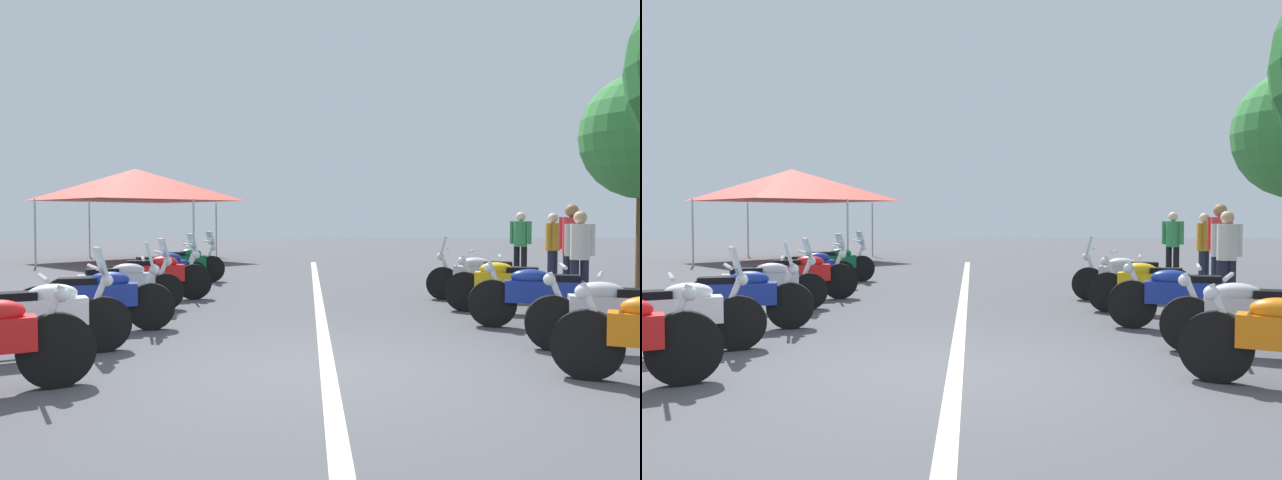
% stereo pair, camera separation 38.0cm
% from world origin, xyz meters
% --- Properties ---
extents(ground_plane, '(80.00, 80.00, 0.00)m').
position_xyz_m(ground_plane, '(0.00, 0.00, 0.00)').
color(ground_plane, '#4C4C51').
extents(lane_centre_stripe, '(21.24, 0.16, 0.01)m').
position_xyz_m(lane_centre_stripe, '(4.56, 0.00, 0.00)').
color(lane_centre_stripe, beige).
rests_on(lane_centre_stripe, ground_plane).
extents(motorcycle_left_row_1, '(1.10, 1.88, 1.21)m').
position_xyz_m(motorcycle_left_row_1, '(0.69, 3.14, 0.46)').
color(motorcycle_left_row_1, black).
rests_on(motorcycle_left_row_1, ground_plane).
extents(motorcycle_left_row_2, '(0.82, 2.03, 1.21)m').
position_xyz_m(motorcycle_left_row_2, '(2.22, 3.00, 0.47)').
color(motorcycle_left_row_2, black).
rests_on(motorcycle_left_row_2, ground_plane).
extents(motorcycle_left_row_3, '(1.10, 2.00, 1.19)m').
position_xyz_m(motorcycle_left_row_3, '(3.92, 3.23, 0.46)').
color(motorcycle_left_row_3, black).
rests_on(motorcycle_left_row_3, ground_plane).
extents(motorcycle_left_row_4, '(0.84, 2.08, 1.01)m').
position_xyz_m(motorcycle_left_row_4, '(5.38, 3.01, 0.46)').
color(motorcycle_left_row_4, black).
rests_on(motorcycle_left_row_4, ground_plane).
extents(motorcycle_left_row_5, '(1.10, 1.82, 1.20)m').
position_xyz_m(motorcycle_left_row_5, '(6.83, 3.20, 0.46)').
color(motorcycle_left_row_5, black).
rests_on(motorcycle_left_row_5, ground_plane).
extents(motorcycle_left_row_6, '(1.06, 1.85, 1.20)m').
position_xyz_m(motorcycle_left_row_6, '(8.47, 3.06, 0.46)').
color(motorcycle_left_row_6, black).
rests_on(motorcycle_left_row_6, ground_plane).
extents(motorcycle_right_row_1, '(0.89, 1.94, 1.00)m').
position_xyz_m(motorcycle_right_row_1, '(0.78, -3.26, 0.46)').
color(motorcycle_right_row_1, black).
rests_on(motorcycle_right_row_1, ground_plane).
extents(motorcycle_right_row_2, '(0.84, 2.00, 1.01)m').
position_xyz_m(motorcycle_right_row_2, '(2.36, -3.03, 0.46)').
color(motorcycle_right_row_2, black).
rests_on(motorcycle_right_row_2, ground_plane).
extents(motorcycle_right_row_3, '(0.93, 1.93, 1.00)m').
position_xyz_m(motorcycle_right_row_3, '(3.79, -2.98, 0.46)').
color(motorcycle_right_row_3, black).
rests_on(motorcycle_right_row_3, ground_plane).
extents(motorcycle_right_row_4, '(0.88, 2.12, 1.19)m').
position_xyz_m(motorcycle_right_row_4, '(5.28, -3.03, 0.46)').
color(motorcycle_right_row_4, black).
rests_on(motorcycle_right_row_4, ground_plane).
extents(bystander_0, '(0.32, 0.53, 1.64)m').
position_xyz_m(bystander_0, '(4.45, -4.44, 0.96)').
color(bystander_0, '#1E2338').
rests_on(bystander_0, ground_plane).
extents(bystander_1, '(0.47, 0.32, 1.78)m').
position_xyz_m(bystander_1, '(5.30, -4.65, 1.05)').
color(bystander_1, '#1E2338').
rests_on(bystander_1, ground_plane).
extents(bystander_2, '(0.40, 0.40, 1.63)m').
position_xyz_m(bystander_2, '(7.59, -5.20, 0.95)').
color(bystander_2, '#1E2338').
rests_on(bystander_2, ground_plane).
extents(bystander_3, '(0.35, 0.44, 1.66)m').
position_xyz_m(bystander_3, '(9.05, -4.99, 0.97)').
color(bystander_3, black).
rests_on(bystander_3, ground_plane).
extents(event_tent, '(5.40, 5.40, 3.20)m').
position_xyz_m(event_tent, '(15.81, 6.15, 2.65)').
color(event_tent, '#E54C3F').
rests_on(event_tent, ground_plane).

